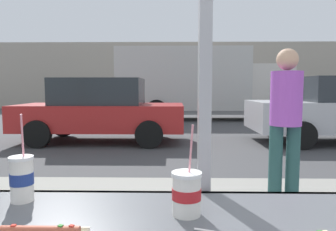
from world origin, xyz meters
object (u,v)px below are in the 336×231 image
(pedestrian, at_px, (286,116))
(soda_cup_left, at_px, (22,178))
(parked_car_red, at_px, (101,110))
(box_truck, at_px, (198,81))
(soda_cup_right, at_px, (187,193))

(pedestrian, bearing_deg, soda_cup_left, -128.72)
(parked_car_red, relative_size, box_truck, 0.57)
(soda_cup_right, relative_size, pedestrian, 0.18)
(box_truck, bearing_deg, soda_cup_left, -97.33)
(soda_cup_left, xyz_separation_m, parked_car_red, (-1.30, 6.79, -0.22))
(box_truck, bearing_deg, pedestrian, -89.46)
(soda_cup_right, distance_m, box_truck, 12.77)
(box_truck, distance_m, pedestrian, 10.47)
(soda_cup_left, height_order, box_truck, box_truck)
(soda_cup_right, xyz_separation_m, box_truck, (1.02, 12.71, 0.62))
(soda_cup_right, xyz_separation_m, pedestrian, (1.12, 2.26, 0.05))
(soda_cup_left, relative_size, pedestrian, 0.20)
(parked_car_red, xyz_separation_m, box_truck, (2.92, 5.81, 0.83))
(parked_car_red, xyz_separation_m, pedestrian, (3.02, -4.65, 0.26))
(soda_cup_right, relative_size, parked_car_red, 0.07)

